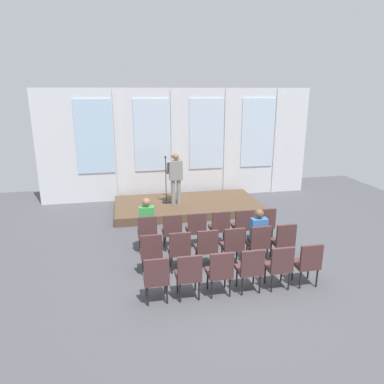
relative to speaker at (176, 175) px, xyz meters
name	(u,v)px	position (x,y,z in m)	size (l,w,h in m)	color
ground_plane	(228,282)	(0.38, -4.64, -1.22)	(16.14, 16.14, 0.00)	#4C4C51
rear_partition	(181,143)	(0.42, 1.56, 0.77)	(9.74, 0.14, 3.91)	silver
stage_platform	(187,206)	(0.38, 0.07, -1.09)	(4.70, 2.39, 0.26)	brown
speaker	(176,175)	(0.00, 0.00, 0.00)	(0.50, 0.69, 1.66)	gray
mic_stand	(166,193)	(-0.29, 0.18, -0.63)	(0.28, 0.28, 1.56)	black
chair_r0_c0	(147,231)	(-1.13, -2.86, -0.69)	(0.46, 0.44, 0.94)	black
audience_r0_c0	(147,222)	(-1.13, -2.78, -0.47)	(0.36, 0.39, 1.36)	#2D2D33
chair_r0_c1	(172,229)	(-0.53, -2.86, -0.69)	(0.46, 0.44, 0.94)	black
chair_r0_c2	(196,228)	(0.08, -2.86, -0.69)	(0.46, 0.44, 0.94)	black
chair_r0_c3	(220,226)	(0.69, -2.86, -0.69)	(0.46, 0.44, 0.94)	black
chair_r0_c4	(243,224)	(1.29, -2.86, -0.69)	(0.46, 0.44, 0.94)	black
chair_r0_c5	(265,222)	(1.90, -2.86, -0.69)	(0.46, 0.44, 0.94)	black
chair_r1_c0	(151,251)	(-1.13, -3.97, -0.69)	(0.46, 0.44, 0.94)	black
chair_r1_c1	(179,248)	(-0.53, -3.97, -0.69)	(0.46, 0.44, 0.94)	black
chair_r1_c2	(207,246)	(0.08, -3.97, -0.69)	(0.46, 0.44, 0.94)	black
chair_r1_c3	(233,244)	(0.69, -3.97, -0.69)	(0.46, 0.44, 0.94)	black
chair_r1_c4	(259,242)	(1.29, -3.97, -0.69)	(0.46, 0.44, 0.94)	black
audience_r1_c4	(258,233)	(1.29, -3.89, -0.50)	(0.36, 0.39, 1.29)	#2D2D33
chair_r1_c5	(284,240)	(1.90, -3.97, -0.69)	(0.46, 0.44, 0.94)	black
chair_r2_c0	(156,276)	(-1.13, -5.08, -0.69)	(0.46, 0.44, 0.94)	black
chair_r2_c1	(189,273)	(-0.53, -5.08, -0.69)	(0.46, 0.44, 0.94)	black
chair_r2_c2	(220,270)	(0.08, -5.08, -0.69)	(0.46, 0.44, 0.94)	black
chair_r2_c3	(250,267)	(0.69, -5.08, -0.69)	(0.46, 0.44, 0.94)	black
chair_r2_c4	(279,264)	(1.29, -5.08, -0.69)	(0.46, 0.44, 0.94)	black
chair_r2_c5	(308,262)	(1.90, -5.08, -0.69)	(0.46, 0.44, 0.94)	black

